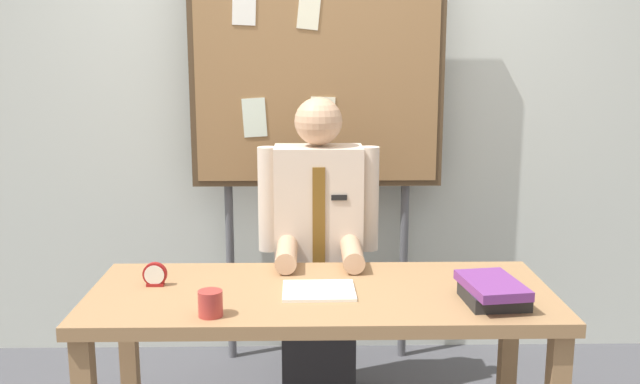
{
  "coord_description": "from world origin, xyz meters",
  "views": [
    {
      "loc": [
        -0.05,
        -2.58,
        1.64
      ],
      "look_at": [
        0.0,
        0.17,
        1.09
      ],
      "focal_mm": 39.69,
      "sensor_mm": 36.0,
      "label": 1
    }
  ],
  "objects": [
    {
      "name": "desk_clock",
      "position": [
        -0.65,
        0.07,
        0.78
      ],
      "size": [
        0.09,
        0.04,
        0.09
      ],
      "color": "maroon",
      "rests_on": "desk"
    },
    {
      "name": "coffee_mug",
      "position": [
        -0.39,
        -0.26,
        0.78
      ],
      "size": [
        0.09,
        0.09,
        0.09
      ],
      "primitive_type": "cylinder",
      "color": "#B23833",
      "rests_on": "desk"
    },
    {
      "name": "back_wall",
      "position": [
        0.0,
        1.2,
        1.35
      ],
      "size": [
        6.4,
        0.08,
        2.7
      ],
      "primitive_type": "cube",
      "color": "silver",
      "rests_on": "ground_plane"
    },
    {
      "name": "open_notebook",
      "position": [
        -0.01,
        -0.02,
        0.74
      ],
      "size": [
        0.28,
        0.23,
        0.01
      ],
      "primitive_type": "cube",
      "rotation": [
        0.0,
        0.0,
        0.02
      ],
      "color": "white",
      "rests_on": "desk"
    },
    {
      "name": "desk",
      "position": [
        0.0,
        0.0,
        0.65
      ],
      "size": [
        1.77,
        0.72,
        0.74
      ],
      "color": "#9E754C",
      "rests_on": "ground_plane"
    },
    {
      "name": "person",
      "position": [
        0.0,
        0.57,
        0.67
      ],
      "size": [
        0.55,
        0.56,
        1.43
      ],
      "color": "#2D2D33",
      "rests_on": "ground_plane"
    },
    {
      "name": "bulletin_board",
      "position": [
        -0.0,
        0.99,
        1.54
      ],
      "size": [
        1.27,
        0.09,
        2.18
      ],
      "color": "#4C3823",
      "rests_on": "ground_plane"
    },
    {
      "name": "book_stack",
      "position": [
        0.62,
        -0.15,
        0.78
      ],
      "size": [
        0.24,
        0.32,
        0.09
      ],
      "color": "#262626",
      "rests_on": "desk"
    }
  ]
}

